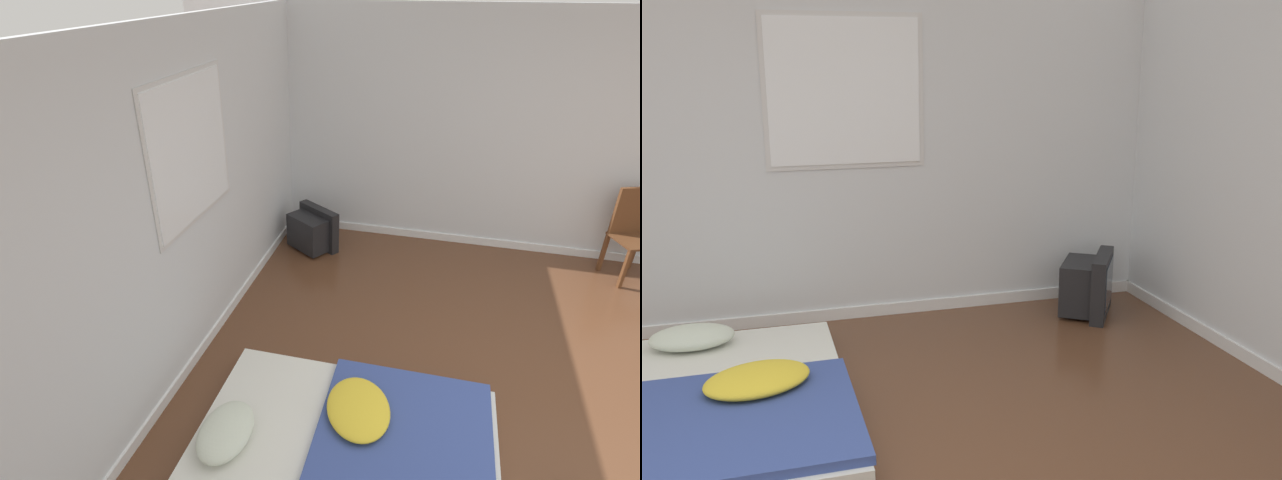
{
  "view_description": "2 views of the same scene",
  "coord_description": "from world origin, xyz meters",
  "views": [
    {
      "loc": [
        -2.65,
        1.02,
        2.84
      ],
      "look_at": [
        1.02,
        1.98,
        0.8
      ],
      "focal_mm": 28.0,
      "sensor_mm": 36.0,
      "label": 1
    },
    {
      "loc": [
        -0.17,
        -2.37,
        1.92
      ],
      "look_at": [
        1.1,
        1.93,
        0.79
      ],
      "focal_mm": 40.0,
      "sensor_mm": 36.0,
      "label": 2
    }
  ],
  "objects": [
    {
      "name": "mattress_bed",
      "position": [
        -0.39,
        1.41,
        0.1
      ],
      "size": [
        1.32,
        1.96,
        0.29
      ],
      "color": "silver",
      "rests_on": "ground_plane"
    },
    {
      "name": "wall_back",
      "position": [
        0.01,
        2.85,
        1.29
      ],
      "size": [
        8.09,
        0.08,
        2.6
      ],
      "color": "silver",
      "rests_on": "ground_plane"
    },
    {
      "name": "crt_tv",
      "position": [
        2.26,
        2.39,
        0.23
      ],
      "size": [
        0.58,
        0.62,
        0.48
      ],
      "color": "black",
      "rests_on": "ground_plane"
    }
  ]
}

